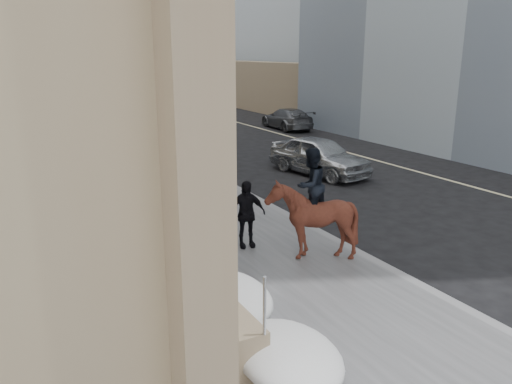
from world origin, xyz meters
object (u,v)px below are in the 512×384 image
mounted_horse_right (311,214)px  mounted_horse_left (175,192)px  pedestrian (246,214)px  car_silver (319,156)px  car_grey (287,119)px

mounted_horse_right → mounted_horse_left: bearing=-78.4°
pedestrian → car_silver: size_ratio=0.37×
mounted_horse_right → car_silver: mounted_horse_right is taller
mounted_horse_right → car_grey: bearing=-139.4°
mounted_horse_right → car_grey: 21.13m
pedestrian → mounted_horse_left: bearing=128.1°
pedestrian → car_grey: pedestrian is taller
mounted_horse_right → car_grey: (10.54, 18.30, -0.52)m
mounted_horse_left → mounted_horse_right: bearing=124.7°
car_silver → car_grey: (5.31, 11.17, -0.11)m
pedestrian → car_grey: (11.57, 16.98, -0.30)m
mounted_horse_right → car_grey: size_ratio=0.57×
pedestrian → car_grey: bearing=67.5°
pedestrian → car_silver: bearing=54.6°
mounted_horse_right → pedestrian: 1.69m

